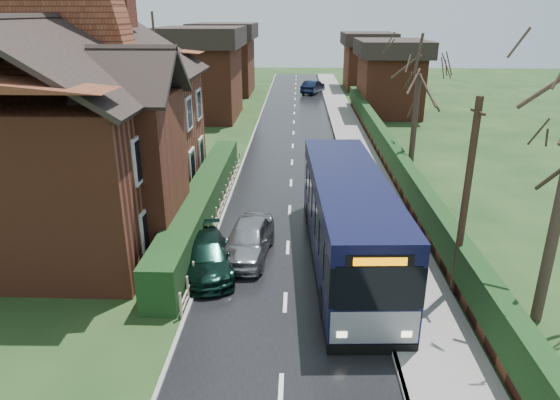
{
  "coord_description": "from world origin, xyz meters",
  "views": [
    {
      "loc": [
        0.34,
        -15.9,
        8.83
      ],
      "look_at": [
        -0.34,
        2.63,
        1.8
      ],
      "focal_mm": 32.0,
      "sensor_mm": 36.0,
      "label": 1
    }
  ],
  "objects_px": {
    "telegraph_pole": "(465,201)",
    "bus_stop_sign": "(361,179)",
    "bus": "(348,221)",
    "car_green": "(206,256)",
    "car_silver": "(248,239)",
    "brick_house": "(85,123)"
  },
  "relations": [
    {
      "from": "car_silver",
      "to": "car_green",
      "type": "xyz_separation_m",
      "value": [
        -1.4,
        -1.25,
        -0.09
      ]
    },
    {
      "from": "brick_house",
      "to": "car_green",
      "type": "height_order",
      "value": "brick_house"
    },
    {
      "from": "car_green",
      "to": "brick_house",
      "type": "bearing_deg",
      "value": 126.57
    },
    {
      "from": "bus_stop_sign",
      "to": "car_green",
      "type": "bearing_deg",
      "value": -153.13
    },
    {
      "from": "bus_stop_sign",
      "to": "telegraph_pole",
      "type": "height_order",
      "value": "telegraph_pole"
    },
    {
      "from": "car_silver",
      "to": "car_green",
      "type": "height_order",
      "value": "car_silver"
    },
    {
      "from": "car_green",
      "to": "bus_stop_sign",
      "type": "height_order",
      "value": "bus_stop_sign"
    },
    {
      "from": "telegraph_pole",
      "to": "car_green",
      "type": "bearing_deg",
      "value": 165.2
    },
    {
      "from": "car_green",
      "to": "telegraph_pole",
      "type": "height_order",
      "value": "telegraph_pole"
    },
    {
      "from": "car_silver",
      "to": "telegraph_pole",
      "type": "height_order",
      "value": "telegraph_pole"
    },
    {
      "from": "bus",
      "to": "telegraph_pole",
      "type": "relative_size",
      "value": 1.7
    },
    {
      "from": "bus",
      "to": "car_silver",
      "type": "relative_size",
      "value": 2.73
    },
    {
      "from": "bus",
      "to": "telegraph_pole",
      "type": "bearing_deg",
      "value": -34.59
    },
    {
      "from": "bus",
      "to": "car_silver",
      "type": "distance_m",
      "value": 3.85
    },
    {
      "from": "bus_stop_sign",
      "to": "car_silver",
      "type": "bearing_deg",
      "value": -153.39
    },
    {
      "from": "brick_house",
      "to": "telegraph_pole",
      "type": "distance_m",
      "value": 15.55
    },
    {
      "from": "car_silver",
      "to": "brick_house",
      "type": "bearing_deg",
      "value": 160.13
    },
    {
      "from": "telegraph_pole",
      "to": "bus_stop_sign",
      "type": "bearing_deg",
      "value": 103.68
    },
    {
      "from": "brick_house",
      "to": "telegraph_pole",
      "type": "bearing_deg",
      "value": -22.65
    },
    {
      "from": "car_green",
      "to": "telegraph_pole",
      "type": "bearing_deg",
      "value": -22.71
    },
    {
      "from": "bus",
      "to": "car_silver",
      "type": "height_order",
      "value": "bus"
    },
    {
      "from": "telegraph_pole",
      "to": "bus",
      "type": "bearing_deg",
      "value": 141.7
    }
  ]
}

